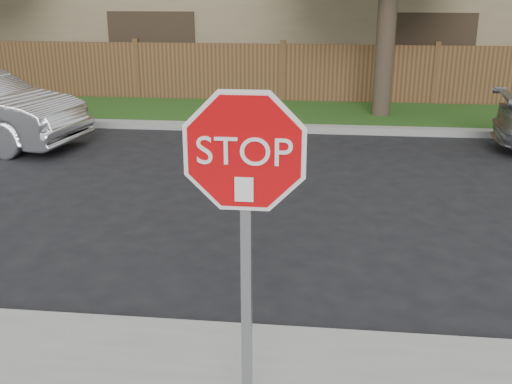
# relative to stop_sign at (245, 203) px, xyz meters

# --- Properties ---
(ground) EXTENTS (90.00, 90.00, 0.00)m
(ground) POSITION_rel_stop_sign_xyz_m (-0.67, 1.48, -1.83)
(ground) COLOR black
(ground) RESTS_ON ground
(far_curb) EXTENTS (70.00, 0.30, 0.15)m
(far_curb) POSITION_rel_stop_sign_xyz_m (-0.67, 9.63, -1.75)
(far_curb) COLOR gray
(far_curb) RESTS_ON ground
(grass_strip) EXTENTS (70.00, 3.00, 0.12)m
(grass_strip) POSITION_rel_stop_sign_xyz_m (-0.67, 11.28, -1.77)
(grass_strip) COLOR #1E4714
(grass_strip) RESTS_ON ground
(fence) EXTENTS (70.00, 0.12, 1.60)m
(fence) POSITION_rel_stop_sign_xyz_m (-0.67, 12.88, -1.03)
(fence) COLOR #4F2F1B
(fence) RESTS_ON ground
(stop_sign) EXTENTS (1.01, 0.13, 2.55)m
(stop_sign) POSITION_rel_stop_sign_xyz_m (0.00, 0.00, 0.00)
(stop_sign) COLOR gray
(stop_sign) RESTS_ON sidewalk_near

